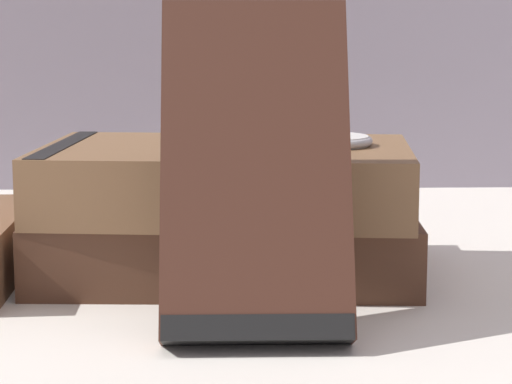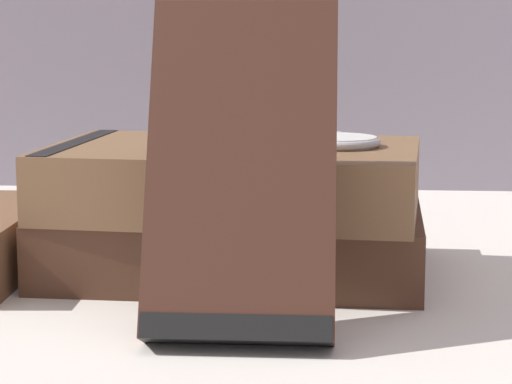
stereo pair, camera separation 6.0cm
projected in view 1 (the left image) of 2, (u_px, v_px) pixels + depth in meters
ground_plane at (232, 284)px, 0.62m from camera, size 3.00×3.00×0.00m
book_flat_bottom at (230, 240)px, 0.65m from camera, size 0.23×0.16×0.04m
book_flat_top at (230, 179)px, 0.63m from camera, size 0.23×0.16×0.04m
book_leaning_front at (262, 180)px, 0.52m from camera, size 0.09×0.09×0.16m
pocket_watch at (336, 141)px, 0.63m from camera, size 0.05×0.05×0.01m
reading_glasses at (180, 221)px, 0.80m from camera, size 0.12×0.08×0.00m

